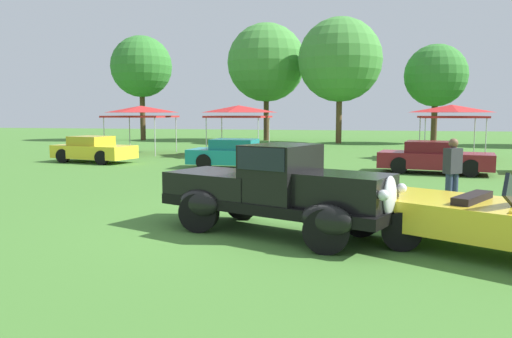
{
  "coord_description": "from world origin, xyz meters",
  "views": [
    {
      "loc": [
        2.37,
        -9.61,
        2.27
      ],
      "look_at": [
        -0.09,
        1.02,
        1.07
      ],
      "focal_mm": 35.34,
      "sensor_mm": 36.0,
      "label": 1
    }
  ],
  "objects_px": {
    "canopy_tent_left_field": "(141,111)",
    "show_car_burgundy": "(434,158)",
    "spectator_near_truck": "(452,171)",
    "show_car_teal": "(237,154)",
    "canopy_tent_center_field": "(239,111)",
    "neighbor_convertible": "(505,221)",
    "feature_pickup_truck": "(277,188)",
    "show_car_yellow": "(93,150)",
    "canopy_tent_right_field": "(452,110)"
  },
  "relations": [
    {
      "from": "canopy_tent_left_field",
      "to": "show_car_burgundy",
      "type": "bearing_deg",
      "value": -22.62
    },
    {
      "from": "spectator_near_truck",
      "to": "show_car_teal",
      "type": "bearing_deg",
      "value": 134.38
    },
    {
      "from": "canopy_tent_left_field",
      "to": "canopy_tent_center_field",
      "type": "xyz_separation_m",
      "value": [
        5.78,
        -0.19,
        -0.0
      ]
    },
    {
      "from": "show_car_teal",
      "to": "canopy_tent_center_field",
      "type": "bearing_deg",
      "value": 104.29
    },
    {
      "from": "neighbor_convertible",
      "to": "canopy_tent_left_field",
      "type": "height_order",
      "value": "canopy_tent_left_field"
    },
    {
      "from": "show_car_burgundy",
      "to": "spectator_near_truck",
      "type": "distance_m",
      "value": 7.56
    },
    {
      "from": "spectator_near_truck",
      "to": "canopy_tent_left_field",
      "type": "distance_m",
      "value": 20.21
    },
    {
      "from": "feature_pickup_truck",
      "to": "show_car_yellow",
      "type": "height_order",
      "value": "feature_pickup_truck"
    },
    {
      "from": "show_car_burgundy",
      "to": "canopy_tent_right_field",
      "type": "xyz_separation_m",
      "value": [
        1.5,
        6.59,
        1.82
      ]
    },
    {
      "from": "feature_pickup_truck",
      "to": "canopy_tent_center_field",
      "type": "xyz_separation_m",
      "value": [
        -5.28,
        17.01,
        1.55
      ]
    },
    {
      "from": "feature_pickup_truck",
      "to": "show_car_burgundy",
      "type": "distance_m",
      "value": 11.63
    },
    {
      "from": "feature_pickup_truck",
      "to": "show_car_teal",
      "type": "bearing_deg",
      "value": 108.91
    },
    {
      "from": "feature_pickup_truck",
      "to": "spectator_near_truck",
      "type": "height_order",
      "value": "feature_pickup_truck"
    },
    {
      "from": "neighbor_convertible",
      "to": "canopy_tent_left_field",
      "type": "relative_size",
      "value": 1.35
    },
    {
      "from": "neighbor_convertible",
      "to": "canopy_tent_center_field",
      "type": "xyz_separation_m",
      "value": [
        -9.09,
        17.69,
        1.84
      ]
    },
    {
      "from": "show_car_burgundy",
      "to": "canopy_tent_center_field",
      "type": "relative_size",
      "value": 1.42
    },
    {
      "from": "spectator_near_truck",
      "to": "canopy_tent_center_field",
      "type": "xyz_separation_m",
      "value": [
        -8.87,
        13.65,
        1.51
      ]
    },
    {
      "from": "spectator_near_truck",
      "to": "canopy_tent_left_field",
      "type": "bearing_deg",
      "value": 136.64
    },
    {
      "from": "show_car_yellow",
      "to": "neighbor_convertible",
      "type": "bearing_deg",
      "value": -40.42
    },
    {
      "from": "show_car_yellow",
      "to": "canopy_tent_right_field",
      "type": "height_order",
      "value": "canopy_tent_right_field"
    },
    {
      "from": "show_car_yellow",
      "to": "canopy_tent_center_field",
      "type": "xyz_separation_m",
      "value": [
        5.7,
        5.09,
        1.82
      ]
    },
    {
      "from": "neighbor_convertible",
      "to": "show_car_teal",
      "type": "distance_m",
      "value": 13.73
    },
    {
      "from": "show_car_teal",
      "to": "show_car_burgundy",
      "type": "distance_m",
      "value": 7.75
    },
    {
      "from": "neighbor_convertible",
      "to": "show_car_yellow",
      "type": "relative_size",
      "value": 1.09
    },
    {
      "from": "show_car_teal",
      "to": "spectator_near_truck",
      "type": "relative_size",
      "value": 2.42
    },
    {
      "from": "show_car_teal",
      "to": "spectator_near_truck",
      "type": "distance_m",
      "value": 10.43
    },
    {
      "from": "feature_pickup_truck",
      "to": "spectator_near_truck",
      "type": "xyz_separation_m",
      "value": [
        3.59,
        3.36,
        0.04
      ]
    },
    {
      "from": "feature_pickup_truck",
      "to": "neighbor_convertible",
      "type": "relative_size",
      "value": 1.06
    },
    {
      "from": "show_car_yellow",
      "to": "show_car_burgundy",
      "type": "distance_m",
      "value": 15.06
    },
    {
      "from": "canopy_tent_left_field",
      "to": "canopy_tent_center_field",
      "type": "height_order",
      "value": "same"
    },
    {
      "from": "spectator_near_truck",
      "to": "canopy_tent_center_field",
      "type": "distance_m",
      "value": 16.35
    },
    {
      "from": "canopy_tent_center_field",
      "to": "spectator_near_truck",
      "type": "bearing_deg",
      "value": -56.98
    },
    {
      "from": "canopy_tent_left_field",
      "to": "show_car_yellow",
      "type": "bearing_deg",
      "value": -89.14
    },
    {
      "from": "feature_pickup_truck",
      "to": "show_car_yellow",
      "type": "distance_m",
      "value": 16.21
    },
    {
      "from": "feature_pickup_truck",
      "to": "canopy_tent_center_field",
      "type": "relative_size",
      "value": 1.54
    },
    {
      "from": "show_car_yellow",
      "to": "show_car_teal",
      "type": "xyz_separation_m",
      "value": [
        7.28,
        -1.11,
        0.0
      ]
    },
    {
      "from": "canopy_tent_right_field",
      "to": "neighbor_convertible",
      "type": "bearing_deg",
      "value": -95.45
    },
    {
      "from": "show_car_yellow",
      "to": "canopy_tent_center_field",
      "type": "relative_size",
      "value": 1.34
    },
    {
      "from": "canopy_tent_center_field",
      "to": "canopy_tent_left_field",
      "type": "bearing_deg",
      "value": 178.14
    },
    {
      "from": "spectator_near_truck",
      "to": "canopy_tent_right_field",
      "type": "distance_m",
      "value": 14.34
    },
    {
      "from": "show_car_yellow",
      "to": "canopy_tent_center_field",
      "type": "bearing_deg",
      "value": 41.76
    },
    {
      "from": "canopy_tent_left_field",
      "to": "canopy_tent_right_field",
      "type": "xyz_separation_m",
      "value": [
        16.6,
        0.29,
        -0.0
      ]
    },
    {
      "from": "feature_pickup_truck",
      "to": "canopy_tent_right_field",
      "type": "height_order",
      "value": "canopy_tent_right_field"
    },
    {
      "from": "show_car_yellow",
      "to": "spectator_near_truck",
      "type": "relative_size",
      "value": 2.43
    },
    {
      "from": "neighbor_convertible",
      "to": "show_car_teal",
      "type": "bearing_deg",
      "value": 123.17
    },
    {
      "from": "show_car_teal",
      "to": "canopy_tent_left_field",
      "type": "height_order",
      "value": "canopy_tent_left_field"
    },
    {
      "from": "show_car_burgundy",
      "to": "canopy_tent_left_field",
      "type": "bearing_deg",
      "value": 157.38
    },
    {
      "from": "spectator_near_truck",
      "to": "canopy_tent_left_field",
      "type": "relative_size",
      "value": 0.51
    },
    {
      "from": "neighbor_convertible",
      "to": "show_car_burgundy",
      "type": "distance_m",
      "value": 11.58
    },
    {
      "from": "neighbor_convertible",
      "to": "canopy_tent_right_field",
      "type": "relative_size",
      "value": 1.48
    }
  ]
}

